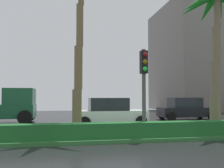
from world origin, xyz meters
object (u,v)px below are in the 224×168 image
(traffic_signal_median_right, at_px, (144,76))
(car_in_traffic_second, at_px, (110,113))
(car_in_traffic_third, at_px, (186,109))
(palm_tree_centre, at_px, (217,12))

(traffic_signal_median_right, distance_m, car_in_traffic_second, 5.42)
(car_in_traffic_second, bearing_deg, car_in_traffic_third, 25.97)
(palm_tree_centre, height_order, car_in_traffic_third, palm_tree_centre)
(traffic_signal_median_right, relative_size, car_in_traffic_second, 0.85)
(car_in_traffic_third, bearing_deg, palm_tree_centre, -105.50)
(palm_tree_centre, xyz_separation_m, traffic_signal_median_right, (-4.04, -0.90, -3.29))
(car_in_traffic_third, bearing_deg, traffic_signal_median_right, -126.29)
(car_in_traffic_second, bearing_deg, traffic_signal_median_right, -84.03)
(car_in_traffic_second, height_order, car_in_traffic_third, same)
(palm_tree_centre, bearing_deg, car_in_traffic_second, 137.60)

